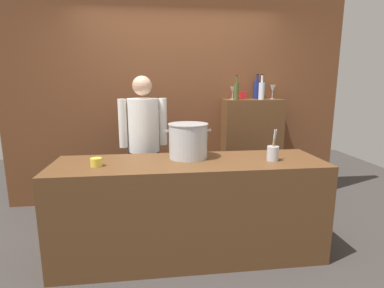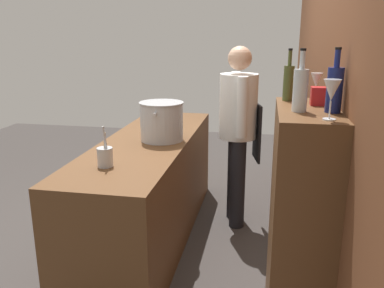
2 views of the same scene
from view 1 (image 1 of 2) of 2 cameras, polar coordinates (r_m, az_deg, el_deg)
ground_plane at (r=3.04m, az=-0.39°, el=-19.92°), size 8.00×8.00×0.00m
brick_back_panel at (r=3.99m, az=-2.85°, el=10.31°), size 4.40×0.10×3.00m
prep_counter at (r=2.83m, az=-0.40°, el=-12.12°), size 2.40×0.70×0.90m
bar_cabinet at (r=4.07m, az=11.14°, el=-1.41°), size 0.76×0.32×1.38m
chef at (r=3.37m, az=-9.14°, el=0.77°), size 0.52×0.39×1.66m
stockpot_large at (r=2.77m, az=-0.78°, el=0.61°), size 0.43×0.37×0.32m
utensil_crock at (r=2.78m, az=15.08°, el=-1.63°), size 0.10×0.10×0.28m
butter_jar at (r=2.63m, az=-17.71°, el=-3.31°), size 0.10×0.10×0.07m
wine_bottle_clear at (r=3.95m, az=13.07°, el=9.89°), size 0.07×0.07×0.32m
wine_bottle_olive at (r=3.80m, az=8.41°, el=9.94°), size 0.06×0.06×0.30m
wine_bottle_cobalt at (r=4.10m, az=12.23°, el=10.05°), size 0.08×0.08×0.32m
wine_glass_short at (r=4.13m, az=15.05°, el=10.09°), size 0.08×0.08×0.19m
wine_glass_wide at (r=3.96m, az=7.70°, el=10.08°), size 0.07×0.07×0.16m
spice_tin_red at (r=3.99m, az=9.58°, el=9.11°), size 0.08×0.08×0.10m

